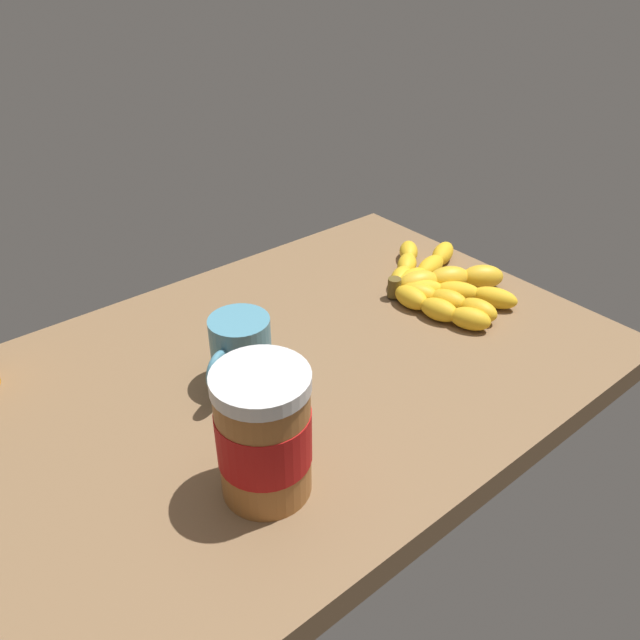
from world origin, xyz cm
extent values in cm
cube|color=brown|center=(0.00, 0.00, -1.90)|extent=(82.75, 57.69, 3.79)
ellipsoid|color=gold|center=(21.52, -0.35, 1.59)|extent=(3.33, 5.88, 3.18)
ellipsoid|color=gold|center=(22.13, -4.92, 1.59)|extent=(4.47, 6.39, 3.18)
ellipsoid|color=gold|center=(23.70, -9.26, 1.59)|extent=(5.40, 6.61, 3.18)
ellipsoid|color=gold|center=(23.19, 0.10, 1.62)|extent=(5.55, 6.61, 3.24)
ellipsoid|color=gold|center=(25.05, -4.11, 1.62)|extent=(5.01, 6.53, 3.24)
ellipsoid|color=gold|center=(26.32, -8.54, 1.62)|extent=(4.37, 6.32, 3.24)
ellipsoid|color=gold|center=(24.59, 0.71, 1.54)|extent=(7.12, 6.76, 3.09)
ellipsoid|color=gold|center=(28.26, -3.21, 1.54)|extent=(6.54, 7.24, 3.09)
ellipsoid|color=gold|center=(31.05, -7.80, 1.54)|extent=(5.69, 7.42, 3.09)
ellipsoid|color=gold|center=(25.25, 2.02, 1.88)|extent=(7.40, 5.81, 3.76)
ellipsoid|color=gold|center=(29.95, -0.15, 1.88)|extent=(7.50, 6.44, 3.76)
ellipsoid|color=gold|center=(34.29, -2.98, 1.88)|extent=(7.44, 6.93, 3.76)
ellipsoid|color=gold|center=(25.64, 3.83, 1.56)|extent=(7.07, 3.68, 3.12)
ellipsoid|color=gold|center=(31.00, 4.77, 1.56)|extent=(7.41, 4.78, 3.12)
ellipsoid|color=gold|center=(36.11, 6.65, 1.56)|extent=(7.51, 5.73, 3.12)
ellipsoid|color=gold|center=(24.79, 5.28, 1.52)|extent=(6.56, 5.43, 3.04)
ellipsoid|color=gold|center=(28.71, 7.76, 1.52)|extent=(6.48, 5.90, 3.04)
ellipsoid|color=gold|center=(32.23, 10.78, 1.52)|extent=(6.27, 6.25, 3.04)
cylinder|color=brown|center=(21.42, 3.47, 1.80)|extent=(2.00, 2.00, 3.00)
cylinder|color=#9E602D|center=(-15.19, -14.95, 6.45)|extent=(9.10, 9.10, 12.89)
cylinder|color=#B71414|center=(-15.19, -14.95, 7.09)|extent=(9.28, 9.28, 5.80)
cylinder|color=silver|center=(-15.19, -14.95, 13.66)|extent=(9.38, 9.38, 1.54)
cylinder|color=teal|center=(-7.41, 1.15, 4.52)|extent=(7.43, 7.43, 9.03)
torus|color=teal|center=(-11.79, -1.07, 4.97)|extent=(4.89, 3.14, 4.97)
camera|label=1|loc=(-38.95, -52.35, 48.79)|focal=34.92mm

